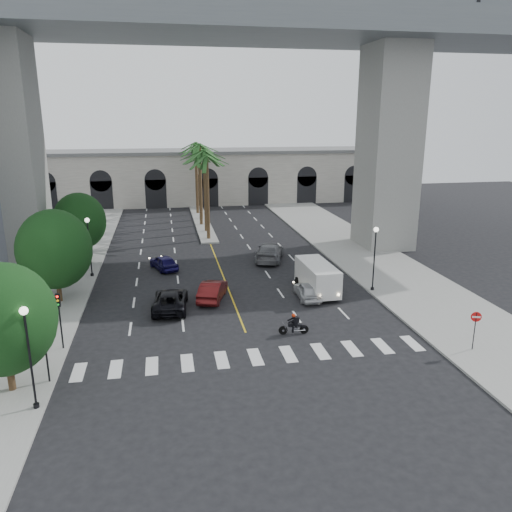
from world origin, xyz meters
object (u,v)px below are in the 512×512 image
(lamp_post_right, at_px, (375,253))
(car_b, at_px, (213,290))
(motorcycle_rider, at_px, (295,325))
(do_not_enter_sign, at_px, (475,323))
(lamp_post_left_far, at_px, (89,242))
(car_a, at_px, (307,291))
(car_e, at_px, (164,262))
(car_c, at_px, (170,300))
(cargo_van, at_px, (317,277))
(traffic_signal_far, at_px, (59,312))
(pedestrian_a, at_px, (20,326))
(lamp_post_left_near, at_px, (29,349))
(car_d, at_px, (270,252))
(traffic_signal_near, at_px, (45,340))

(lamp_post_right, bearing_deg, car_b, 177.36)
(motorcycle_rider, relative_size, do_not_enter_sign, 0.77)
(lamp_post_left_far, bearing_deg, car_a, -26.62)
(car_e, bearing_deg, lamp_post_right, 129.71)
(car_c, relative_size, cargo_van, 0.91)
(lamp_post_right, height_order, car_a, lamp_post_right)
(motorcycle_rider, height_order, car_c, car_c)
(lamp_post_left_far, xyz_separation_m, cargo_van, (18.31, -7.43, -1.88))
(traffic_signal_far, relative_size, pedestrian_a, 2.01)
(lamp_post_right, relative_size, cargo_van, 0.94)
(lamp_post_left_near, relative_size, car_a, 1.38)
(car_b, bearing_deg, do_not_enter_sign, 158.31)
(lamp_post_left_near, relative_size, car_d, 0.91)
(lamp_post_right, xyz_separation_m, car_c, (-16.15, -0.90, -2.50))
(lamp_post_right, bearing_deg, car_e, 150.78)
(car_a, bearing_deg, car_e, -40.41)
(lamp_post_right, relative_size, car_d, 0.91)
(traffic_signal_near, distance_m, traffic_signal_far, 4.00)
(lamp_post_left_far, distance_m, do_not_enter_sign, 31.07)
(lamp_post_right, height_order, car_c, lamp_post_right)
(traffic_signal_far, xyz_separation_m, pedestrian_a, (-2.84, 1.85, -1.45))
(pedestrian_a, xyz_separation_m, do_not_enter_sign, (27.14, -6.54, 0.80))
(car_d, distance_m, car_e, 10.35)
(cargo_van, relative_size, pedestrian_a, 3.15)
(car_c, bearing_deg, pedestrian_a, 26.91)
(cargo_van, relative_size, do_not_enter_sign, 2.23)
(lamp_post_left_far, distance_m, motorcycle_rider, 20.86)
(car_e, bearing_deg, car_d, 165.91)
(do_not_enter_sign, bearing_deg, traffic_signal_near, -163.96)
(car_a, height_order, car_c, car_c)
(car_a, relative_size, car_e, 0.97)
(traffic_signal_near, xyz_separation_m, motorcycle_rider, (14.40, 3.73, -1.87))
(car_c, bearing_deg, car_e, -82.65)
(do_not_enter_sign, bearing_deg, pedestrian_a, -175.88)
(car_e, bearing_deg, traffic_signal_far, 47.57)
(lamp_post_left_far, distance_m, lamp_post_right, 24.16)
(lamp_post_left_near, xyz_separation_m, do_not_enter_sign, (24.40, 1.81, -1.36))
(motorcycle_rider, distance_m, pedestrian_a, 17.38)
(lamp_post_left_near, bearing_deg, traffic_signal_near, 87.71)
(car_b, xyz_separation_m, car_c, (-3.25, -1.50, -0.03))
(car_b, bearing_deg, car_a, -171.95)
(lamp_post_left_far, xyz_separation_m, car_c, (6.65, -8.90, -2.50))
(car_d, bearing_deg, lamp_post_left_far, 26.91)
(car_a, bearing_deg, lamp_post_left_far, -24.92)
(car_b, xyz_separation_m, car_d, (6.64, 9.92, 0.11))
(lamp_post_left_far, bearing_deg, motorcycle_rider, -45.53)
(cargo_van, height_order, pedestrian_a, cargo_van)
(cargo_van, bearing_deg, traffic_signal_far, -160.17)
(lamp_post_left_far, bearing_deg, car_d, 8.63)
(motorcycle_rider, height_order, car_e, motorcycle_rider)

